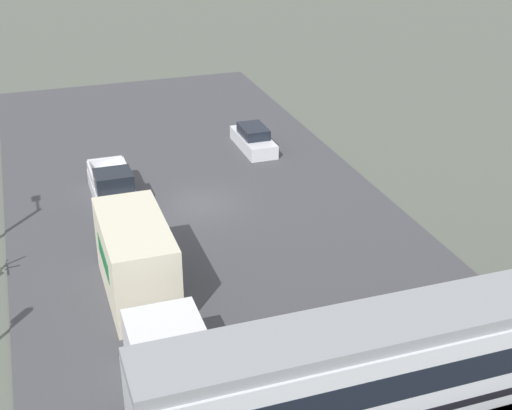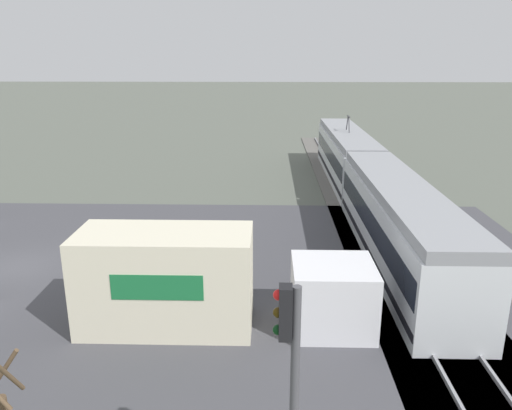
# 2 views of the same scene
# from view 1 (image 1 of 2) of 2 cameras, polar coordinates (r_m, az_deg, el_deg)

# --- Properties ---
(ground_plane) EXTENTS (320.00, 320.00, 0.00)m
(ground_plane) POSITION_cam_1_polar(r_m,az_deg,el_deg) (37.91, -4.53, -0.03)
(ground_plane) COLOR #565B51
(road_surface) EXTENTS (19.70, 47.62, 0.08)m
(road_surface) POSITION_cam_1_polar(r_m,az_deg,el_deg) (37.90, -4.54, 0.02)
(road_surface) COLOR #424247
(road_surface) RESTS_ON ground
(box_truck) EXTENTS (2.61, 9.94, 3.40)m
(box_truck) POSITION_cam_1_polar(r_m,az_deg,el_deg) (28.65, -9.07, -5.88)
(box_truck) COLOR silver
(box_truck) RESTS_ON ground
(pickup_truck) EXTENTS (2.08, 5.20, 1.94)m
(pickup_truck) POSITION_cam_1_polar(r_m,az_deg,el_deg) (38.50, -11.37, 1.27)
(pickup_truck) COLOR silver
(pickup_truck) RESTS_ON ground
(sedan_car_0) EXTENTS (1.73, 4.47, 1.46)m
(sedan_car_0) POSITION_cam_1_polar(r_m,az_deg,el_deg) (44.87, -0.21, 5.27)
(sedan_car_0) COLOR silver
(sedan_car_0) RESTS_ON ground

